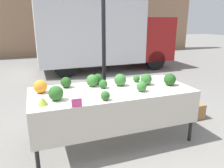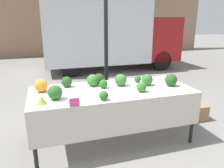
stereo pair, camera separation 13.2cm
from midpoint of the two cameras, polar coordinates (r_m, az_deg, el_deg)
ground_plane at (r=3.47m, az=1.12°, el=-14.10°), size 40.00×40.00×0.00m
building_facade at (r=11.84m, az=-13.30°, el=18.62°), size 16.00×0.60×4.57m
tent_pole at (r=3.94m, az=-0.59°, el=10.97°), size 0.07×0.07×2.77m
parked_truck at (r=8.06m, az=-1.01°, el=13.18°), size 4.76×2.13×2.44m
market_table at (r=3.11m, az=1.59°, el=-3.22°), size 2.30×1.00×0.80m
orange_cauliflower at (r=3.14m, az=-16.94°, el=-0.39°), size 0.18×0.18×0.18m
romanesco_head at (r=2.71m, az=-16.61°, el=-4.03°), size 0.12×0.12×0.10m
broccoli_head_0 at (r=3.41m, az=-2.35°, el=1.41°), size 0.16×0.16×0.16m
broccoli_head_1 at (r=3.18m, az=-1.09°, el=0.03°), size 0.13×0.13×0.13m
broccoli_head_2 at (r=3.41m, az=16.24°, el=0.99°), size 0.18×0.18×0.18m
broccoli_head_3 at (r=2.80m, az=-13.36°, el=-2.14°), size 0.19×0.19×0.19m
broccoli_head_4 at (r=3.29m, az=-10.64°, el=0.56°), size 0.16×0.16×0.16m
broccoli_head_5 at (r=3.29m, az=3.45°, el=1.07°), size 0.18×0.18×0.18m
broccoli_head_6 at (r=3.51m, az=7.78°, el=1.32°), size 0.11×0.11×0.11m
broccoli_head_7 at (r=3.28m, az=-3.91°, el=0.97°), size 0.18×0.18×0.18m
broccoli_head_8 at (r=3.05m, az=8.92°, el=-0.72°), size 0.14×0.14×0.14m
broccoli_head_9 at (r=3.37m, az=10.26°, el=1.12°), size 0.17×0.17×0.17m
broccoli_head_10 at (r=2.71m, az=-0.80°, el=-3.02°), size 0.12×0.12×0.12m
price_sign at (r=2.55m, az=-8.31°, el=-4.76°), size 0.12×0.01×0.10m
produce_crate at (r=4.29m, az=21.34°, el=-7.02°), size 0.47×0.27×0.28m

